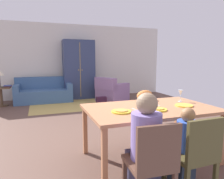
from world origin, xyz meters
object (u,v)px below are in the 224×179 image
(armchair, at_px, (111,92))
(side_table, at_px, (1,94))
(book_upper, at_px, (8,86))
(book_lower, at_px, (8,86))
(wine_glass, at_px, (181,93))
(armoire, at_px, (79,70))
(plate_near_woman, at_px, (184,105))
(person_man, at_px, (144,151))
(dining_chair_man, at_px, (153,161))
(person_child, at_px, (184,151))
(dining_table, at_px, (150,112))
(plate_near_man, at_px, (121,112))
(plate_near_child, at_px, (157,109))
(dining_chair_child, at_px, (196,153))
(handbag, at_px, (101,101))
(cat, at_px, (145,95))
(couch, at_px, (44,93))

(armchair, xyz_separation_m, side_table, (-3.43, 0.43, 0.06))
(book_upper, bearing_deg, side_table, 177.13)
(armchair, relative_size, book_lower, 5.26)
(wine_glass, relative_size, armoire, 0.09)
(plate_near_woman, relative_size, person_man, 0.23)
(dining_chair_man, bearing_deg, armoire, 85.83)
(wine_glass, xyz_separation_m, person_child, (-0.64, -0.91, -0.46))
(dining_table, height_order, dining_chair_man, dining_chair_man)
(plate_near_man, xyz_separation_m, wine_glass, (1.13, 0.30, 0.12))
(plate_near_child, height_order, dining_chair_man, dining_chair_man)
(dining_chair_child, distance_m, handbag, 4.53)
(dining_chair_man, xyz_separation_m, cat, (0.64, 1.34, 0.35))
(wine_glass, distance_m, book_lower, 5.28)
(armoire, relative_size, handbag, 6.56)
(book_lower, bearing_deg, person_child, -65.98)
(plate_near_woman, bearing_deg, side_table, 123.54)
(cat, bearing_deg, person_child, -115.90)
(armoire, bearing_deg, wine_glass, -81.65)
(plate_near_man, height_order, person_man, person_man)
(dining_table, distance_m, side_table, 5.19)
(plate_near_man, xyz_separation_m, couch, (-0.82, 4.88, -0.47))
(plate_near_child, bearing_deg, plate_near_woman, 9.28)
(dining_chair_man, bearing_deg, handbag, 79.21)
(cat, height_order, book_upper, cat)
(dining_table, bearing_deg, plate_near_child, -90.00)
(wine_glass, bearing_deg, cat, 151.92)
(person_man, xyz_separation_m, handbag, (0.85, 4.33, -0.38))
(dining_chair_child, height_order, armchair, dining_chair_child)
(plate_near_man, distance_m, plate_near_child, 0.49)
(plate_near_woman, bearing_deg, book_upper, 121.80)
(plate_near_woman, distance_m, armoire, 5.13)
(side_table, bearing_deg, dining_chair_man, -69.08)
(plate_near_child, bearing_deg, person_man, -131.71)
(dining_chair_child, bearing_deg, armoire, 90.65)
(plate_near_child, distance_m, book_lower, 5.26)
(person_child, height_order, handbag, person_child)
(person_man, bearing_deg, handbag, 78.88)
(plate_near_woman, height_order, handbag, plate_near_woman)
(cat, distance_m, book_upper, 4.77)
(wine_glass, relative_size, person_child, 0.20)
(person_child, xyz_separation_m, cat, (0.15, 1.17, 0.41))
(dining_table, height_order, book_upper, dining_table)
(plate_near_woman, bearing_deg, plate_near_child, -170.72)
(book_upper, bearing_deg, armoire, 12.29)
(book_lower, bearing_deg, book_upper, -108.74)
(plate_near_man, height_order, dining_chair_child, dining_chair_child)
(couch, height_order, handbag, couch)
(plate_near_child, xyz_separation_m, armchair, (0.87, 4.26, -0.45))
(dining_table, height_order, dining_chair_child, dining_chair_child)
(plate_near_man, height_order, wine_glass, wine_glass)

